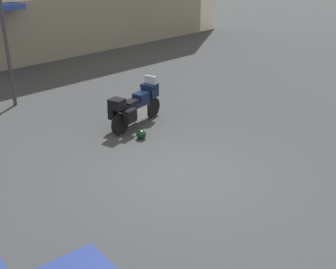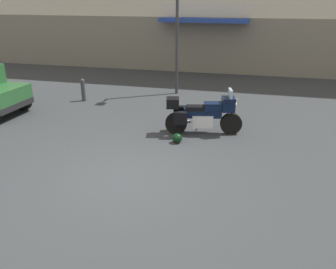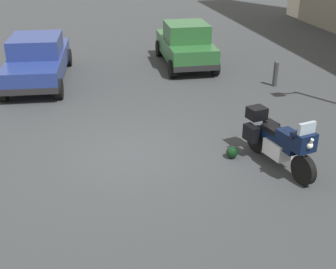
{
  "view_description": "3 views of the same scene",
  "coord_description": "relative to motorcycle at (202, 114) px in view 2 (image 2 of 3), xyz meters",
  "views": [
    {
      "loc": [
        -6.58,
        -6.1,
        5.02
      ],
      "look_at": [
        0.41,
        0.91,
        0.65
      ],
      "focal_mm": 46.18,
      "sensor_mm": 36.0,
      "label": 1
    },
    {
      "loc": [
        2.6,
        -6.44,
        3.83
      ],
      "look_at": [
        0.78,
        0.87,
        0.8
      ],
      "focal_mm": 37.06,
      "sensor_mm": 36.0,
      "label": 2
    },
    {
      "loc": [
        9.14,
        -1.21,
        4.91
      ],
      "look_at": [
        0.76,
        0.73,
        0.79
      ],
      "focal_mm": 46.92,
      "sensor_mm": 36.0,
      "label": 3
    }
  ],
  "objects": [
    {
      "name": "motorcycle",
      "position": [
        0.0,
        0.0,
        0.0
      ],
      "size": [
        2.24,
        1.0,
        1.36
      ],
      "rotation": [
        0.0,
        0.0,
        0.22
      ],
      "color": "black",
      "rests_on": "ground"
    },
    {
      "name": "streetlamp_curbside",
      "position": [
        -1.73,
        4.15,
        2.48
      ],
      "size": [
        0.28,
        0.94,
        5.14
      ],
      "color": "#2D2D33",
      "rests_on": "ground"
    },
    {
      "name": "bollard_curbside",
      "position": [
        -5.0,
        2.33,
        -0.16
      ],
      "size": [
        0.16,
        0.16,
        0.88
      ],
      "color": "#333338",
      "rests_on": "ground"
    },
    {
      "name": "helmet",
      "position": [
        -0.56,
        -0.85,
        -0.48
      ],
      "size": [
        0.28,
        0.28,
        0.28
      ],
      "primitive_type": "sphere",
      "color": "black",
      "rests_on": "ground"
    },
    {
      "name": "ground_plane",
      "position": [
        -1.26,
        -3.13,
        -0.62
      ],
      "size": [
        80.0,
        80.0,
        0.0
      ],
      "primitive_type": "plane",
      "color": "#2D3033"
    }
  ]
}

